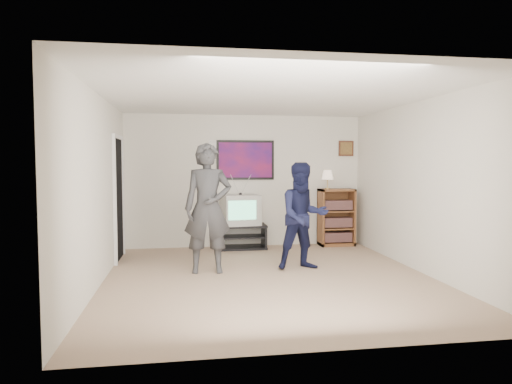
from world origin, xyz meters
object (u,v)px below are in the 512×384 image
object	(u,v)px
bookshelf	(336,217)
person_tall	(208,208)
media_stand	(242,237)
person_short	(303,216)
crt_television	(240,210)

from	to	relation	value
bookshelf	person_tall	world-z (taller)	person_tall
media_stand	bookshelf	size ratio (longest dim) A/B	0.82
person_tall	person_short	bearing A→B (deg)	1.40
person_short	person_tall	bearing A→B (deg)	174.99
crt_television	bookshelf	distance (m)	1.88
media_stand	bookshelf	xyz separation A→B (m)	(1.85, 0.05, 0.32)
person_tall	person_short	world-z (taller)	person_tall
person_short	media_stand	bearing A→B (deg)	107.60
media_stand	person_tall	world-z (taller)	person_tall
media_stand	bookshelf	distance (m)	1.88
crt_television	person_tall	xyz separation A→B (m)	(-0.69, -1.75, 0.21)
person_tall	media_stand	bearing A→B (deg)	69.95
media_stand	person_tall	distance (m)	2.02
crt_television	bookshelf	xyz separation A→B (m)	(1.87, 0.05, -0.18)
media_stand	crt_television	size ratio (longest dim) A/B	1.37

